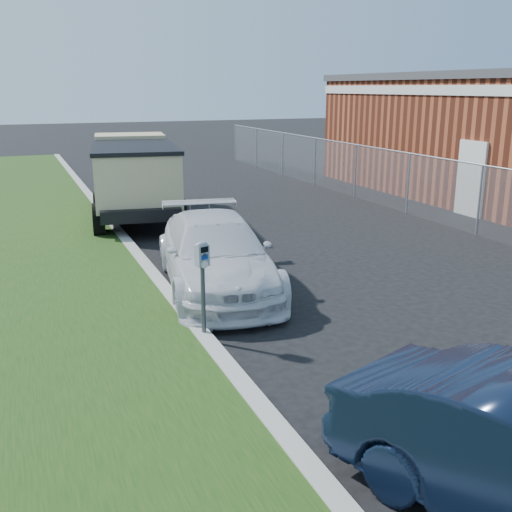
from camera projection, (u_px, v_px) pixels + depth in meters
name	position (u px, v px, depth m)	size (l,w,h in m)	color
ground	(358.00, 321.00, 9.76)	(120.00, 120.00, 0.00)	black
chainlink_fence	(409.00, 172.00, 17.84)	(0.06, 30.06, 30.00)	slate
parking_meter	(202.00, 267.00, 8.69)	(0.22, 0.18, 1.42)	#3F4247
white_wagon	(215.00, 253.00, 11.22)	(1.90, 4.67, 1.36)	silver
dump_truck	(134.00, 174.00, 17.29)	(3.03, 6.06, 2.28)	black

